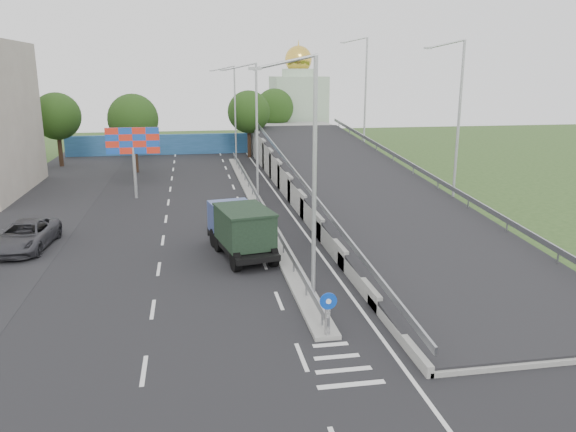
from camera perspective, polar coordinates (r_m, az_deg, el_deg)
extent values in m
plane|color=#2D4C1E|center=(19.38, 5.59, -15.25)|extent=(160.00, 160.00, 0.00)
cube|color=black|center=(37.47, -7.00, -0.49)|extent=(26.00, 90.00, 0.04)
cube|color=black|center=(39.11, -26.37, -1.28)|extent=(8.00, 90.00, 0.05)
cube|color=gray|center=(41.56, -3.17, 1.22)|extent=(1.00, 44.00, 0.20)
cube|color=gray|center=(44.22, 12.88, 4.66)|extent=(0.10, 50.00, 0.32)
cube|color=gray|center=(41.51, 0.64, 4.40)|extent=(0.10, 50.00, 0.32)
cube|color=gray|center=(41.41, -3.18, 2.10)|extent=(0.08, 44.00, 0.32)
cylinder|color=gray|center=(41.47, -3.17, 1.76)|extent=(0.09, 0.09, 0.60)
cylinder|color=black|center=(20.90, 4.03, -10.43)|extent=(0.20, 0.20, 1.20)
cylinder|color=#0C3FBF|center=(20.53, 4.12, -8.62)|extent=(0.64, 0.05, 0.64)
cylinder|color=white|center=(20.50, 4.14, -8.65)|extent=(0.20, 0.03, 0.20)
cylinder|color=#B2B5B7|center=(23.16, 2.70, 3.52)|extent=(0.18, 0.18, 10.00)
cylinder|color=#B2B5B7|center=(22.51, -0.25, 15.38)|extent=(2.57, 0.12, 0.66)
cube|color=#B2B5B7|center=(22.34, -3.38, 14.72)|extent=(0.50, 0.18, 0.12)
cylinder|color=#B2B5B7|center=(42.71, -3.18, 8.52)|extent=(0.18, 0.18, 10.00)
cylinder|color=#B2B5B7|center=(42.36, -4.94, 14.88)|extent=(2.57, 0.12, 0.66)
cube|color=#B2B5B7|center=(42.27, -6.60, 14.50)|extent=(0.50, 0.18, 0.12)
cylinder|color=#B2B5B7|center=(62.54, -5.38, 10.35)|extent=(0.18, 0.18, 10.00)
cylinder|color=#B2B5B7|center=(62.31, -6.63, 14.67)|extent=(2.57, 0.12, 0.66)
cube|color=#B2B5B7|center=(62.24, -7.76, 14.41)|extent=(0.50, 0.18, 0.12)
cube|color=navy|center=(68.71, -9.32, 7.23)|extent=(30.00, 0.50, 2.40)
cube|color=#B2CCAD|center=(77.76, 1.04, 10.68)|extent=(7.00, 7.00, 9.00)
cylinder|color=#B2CCAD|center=(77.59, 1.05, 14.36)|extent=(4.40, 4.40, 1.00)
sphere|color=gold|center=(77.61, 1.06, 15.62)|extent=(3.60, 3.60, 3.60)
cone|color=gold|center=(77.68, 1.07, 17.09)|extent=(0.30, 0.30, 1.20)
cylinder|color=#B2B5B7|center=(45.04, -15.29, 4.23)|extent=(0.24, 0.24, 4.00)
cube|color=red|center=(44.69, -15.50, 7.38)|extent=(4.00, 0.20, 2.00)
cylinder|color=black|center=(56.95, -15.25, 6.27)|extent=(0.44, 0.44, 4.00)
sphere|color=#1C330E|center=(56.61, -15.47, 9.48)|extent=(4.80, 4.80, 4.80)
cylinder|color=black|center=(64.98, -3.96, 7.69)|extent=(0.44, 0.44, 4.00)
sphere|color=#1C330E|center=(64.68, -4.00, 10.51)|extent=(4.80, 4.80, 4.80)
cylinder|color=black|center=(63.08, -22.15, 6.47)|extent=(0.44, 0.44, 4.00)
sphere|color=#1C330E|center=(62.78, -22.43, 9.36)|extent=(4.80, 4.80, 4.80)
cylinder|color=black|center=(72.38, -1.36, 8.41)|extent=(0.44, 0.44, 4.00)
sphere|color=#1C330E|center=(72.12, -1.38, 10.94)|extent=(4.80, 4.80, 4.80)
cylinder|color=black|center=(31.80, -7.47, -2.21)|extent=(0.54, 1.12, 1.07)
cylinder|color=black|center=(32.29, -4.10, -1.87)|extent=(0.54, 1.12, 1.07)
cylinder|color=black|center=(30.99, -7.08, -2.65)|extent=(0.54, 1.12, 1.07)
cylinder|color=black|center=(31.48, -3.63, -2.29)|extent=(0.54, 1.12, 1.07)
cylinder|color=black|center=(27.84, -5.35, -4.58)|extent=(0.54, 1.12, 1.07)
cylinder|color=black|center=(28.39, -1.55, -4.14)|extent=(0.54, 1.12, 1.07)
cube|color=black|center=(30.10, -4.74, -2.81)|extent=(3.37, 6.37, 0.29)
cube|color=navy|center=(31.96, -5.94, 0.01)|extent=(2.51, 1.97, 1.66)
cube|color=black|center=(32.56, -6.30, 1.07)|extent=(1.83, 0.42, 0.68)
cube|color=black|center=(33.00, -6.27, -1.38)|extent=(2.23, 0.58, 0.49)
cube|color=black|center=(29.26, -4.45, -1.12)|extent=(3.02, 4.09, 1.76)
cube|color=black|center=(29.02, -4.49, 0.65)|extent=(3.13, 4.21, 0.12)
imported|color=#39393F|center=(34.36, -25.13, -1.82)|extent=(3.01, 5.76, 1.55)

